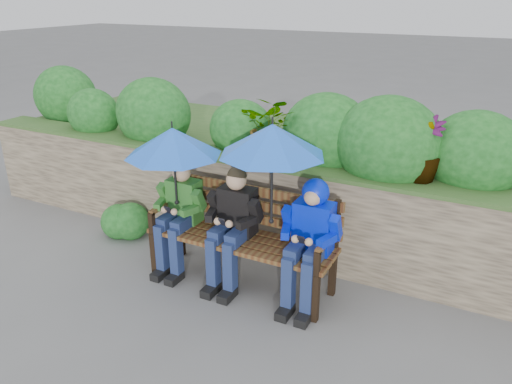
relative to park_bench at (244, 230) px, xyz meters
The scene contains 8 objects.
ground 0.56m from the park_bench, 41.39° to the right, with size 60.00×60.00×0.00m, color slate.
garden_backdrop 1.50m from the park_bench, 82.81° to the left, with size 8.00×2.85×1.87m.
park_bench is the anchor object (origin of this frame).
boy_left 0.69m from the park_bench, behind, with size 0.48×0.55×1.11m.
boy_middle 0.16m from the park_bench, 131.93° to the right, with size 0.50×0.58×1.15m.
boy_right 0.70m from the park_bench, ahead, with size 0.50×0.61×1.15m.
umbrella_left 1.05m from the park_bench, behind, with size 0.91×0.91×0.82m.
umbrella_right 1.01m from the park_bench, 18.37° to the right, with size 0.91×0.91×0.95m.
Camera 1 is at (1.86, -3.56, 2.62)m, focal length 35.00 mm.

